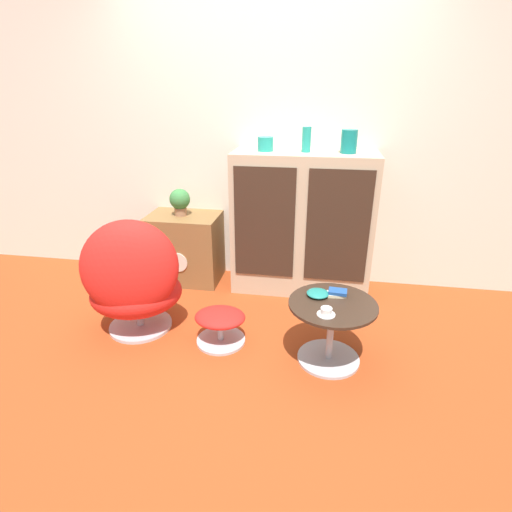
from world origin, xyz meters
name	(u,v)px	position (x,y,z in m)	size (l,w,h in m)	color
ground_plane	(234,360)	(0.00, 0.00, 0.00)	(12.00, 12.00, 0.00)	#9E3D19
wall_back	(266,136)	(0.00, 1.39, 1.30)	(6.40, 0.06, 2.60)	silver
sideboard	(302,224)	(0.36, 1.13, 0.60)	(1.17, 0.45, 1.21)	tan
tv_console	(185,248)	(-0.70, 1.13, 0.31)	(0.64, 0.45, 0.63)	brown
egg_chair	(134,281)	(-0.77, 0.22, 0.42)	(0.81, 0.78, 0.90)	#B7B7BC
ottoman	(220,322)	(-0.14, 0.19, 0.16)	(0.36, 0.35, 0.25)	#B7B7BC
coffee_table	(331,326)	(0.62, 0.11, 0.27)	(0.56, 0.56, 0.43)	#B7B7BC
vase_leftmost	(265,144)	(0.04, 1.14, 1.26)	(0.13, 0.13, 0.11)	teal
vase_inner_left	(306,140)	(0.36, 1.14, 1.30)	(0.07, 0.07, 0.19)	teal
vase_inner_right	(349,141)	(0.69, 1.14, 1.30)	(0.13, 0.13, 0.18)	#147A75
potted_plant	(180,201)	(-0.72, 1.14, 0.76)	(0.18, 0.18, 0.24)	#996B4C
teacup	(326,312)	(0.58, -0.04, 0.45)	(0.11, 0.11, 0.05)	white
book_stack	(337,293)	(0.65, 0.21, 0.45)	(0.13, 0.09, 0.04)	beige
bowl	(318,293)	(0.52, 0.19, 0.45)	(0.14, 0.14, 0.04)	#1E7A70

